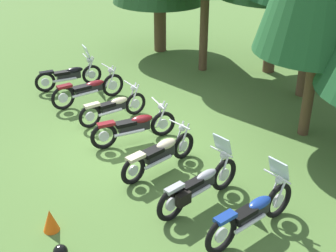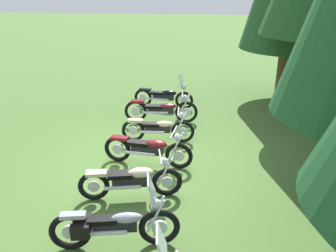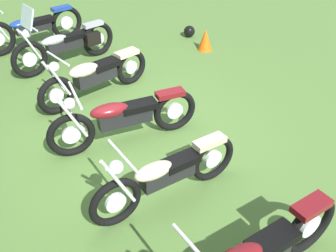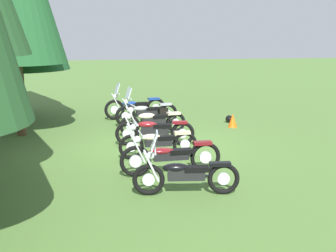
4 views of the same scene
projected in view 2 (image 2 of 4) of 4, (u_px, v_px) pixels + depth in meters
The scene contains 7 objects.
ground_plane at pixel (146, 165), 9.12m from camera, with size 80.00×80.00×0.00m, color #4C7033.
motorcycle_0 at pixel (164, 96), 12.93m from camera, with size 0.74×2.22×1.35m.
motorcycle_1 at pixel (161, 109), 11.62m from camera, with size 0.77×2.43×1.03m.
motorcycle_2 at pixel (158, 128), 10.23m from camera, with size 0.69×2.13×0.99m.
motorcycle_3 at pixel (148, 149), 8.95m from camera, with size 0.78×2.34×1.01m.
motorcycle_4 at pixel (131, 180), 7.60m from camera, with size 0.79×2.23×0.99m.
motorcycle_5 at pixel (113, 225), 6.18m from camera, with size 0.77×2.29×1.38m.
Camera 2 is at (7.88, 1.50, 4.49)m, focal length 37.66 mm.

